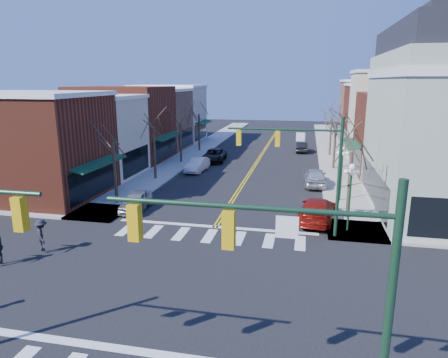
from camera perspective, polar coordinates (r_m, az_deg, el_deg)
The scene contains 31 objects.
ground at distance 18.97m, azimuth -6.70°, elevation -14.97°, with size 160.00×160.00×0.00m, color black.
sidewalk_left at distance 39.49m, azimuth -9.70°, elevation 0.41°, with size 3.50×70.00×0.15m, color #9E9B93.
sidewalk_right at distance 37.00m, azimuth 16.46°, elevation -0.88°, with size 3.50×70.00×0.15m, color #9E9B93.
bldg_left_brick_a at distance 34.92m, azimuth -25.39°, elevation 4.08°, with size 10.00×8.50×8.00m, color maroon.
bldg_left_stucco_a at distance 41.33m, azimuth -18.96°, elevation 5.64°, with size 10.00×7.00×7.50m, color beige.
bldg_left_brick_b at distance 48.28m, azimuth -14.21°, elevation 7.64°, with size 10.00×9.00×8.50m, color maroon.
bldg_left_tan at distance 55.82m, azimuth -10.50°, elevation 8.25°, with size 10.00×7.50×7.80m, color #926750.
bldg_left_stucco_b at distance 63.02m, azimuth -7.85°, elevation 9.15°, with size 10.00×8.00×8.20m, color beige.
bldg_right_brick_a at distance 42.99m, azimuth 25.27°, elevation 5.69°, with size 10.00×8.50×8.00m, color maroon.
bldg_right_stucco at distance 50.41m, azimuth 23.41°, elevation 8.04°, with size 10.00×7.00×10.00m, color beige.
bldg_right_brick_b at distance 57.82m, azimuth 21.90°, elevation 8.03°, with size 10.00×8.00×8.50m, color maroon.
bldg_right_tan at distance 65.67m, azimuth 20.74°, elevation 8.93°, with size 10.00×8.00×9.00m, color #926750.
traffic_mast_near_right at distance 9.42m, azimuth 11.34°, elevation -14.32°, with size 6.60×0.28×7.20m.
traffic_mast_far_right at distance 23.54m, azimuth 11.76°, elevation 2.76°, with size 6.60×0.28×7.20m.
lamppost_corner at distance 25.15m, azimuth 17.63°, elevation -0.98°, with size 0.36×0.36×4.33m.
lamppost_midblock at distance 31.46m, azimuth 16.51°, elevation 1.99°, with size 0.36×0.36×4.33m.
tree_left_a at distance 30.84m, azimuth -15.29°, elevation 0.73°, with size 0.24×0.24×4.76m, color #382B21.
tree_left_b at distance 37.96m, azimuth -9.90°, elevation 3.63°, with size 0.24×0.24×5.04m, color #382B21.
tree_left_c at distance 45.43m, azimuth -6.20°, elevation 5.10°, with size 0.24×0.24×4.55m, color #382B21.
tree_left_d at distance 53.00m, azimuth -3.56°, elevation 6.59°, with size 0.24×0.24×4.90m, color #382B21.
tree_right_a at distance 27.74m, azimuth 17.45°, elevation -1.01°, with size 0.24×0.24×4.62m, color #382B21.
tree_right_b at distance 35.46m, azimuth 16.30°, elevation 2.68°, with size 0.24×0.24×5.18m, color #382B21.
tree_right_c at distance 43.35m, azimuth 15.51°, elevation 4.45°, with size 0.24×0.24×4.83m, color #382B21.
tree_right_d at distance 51.24m, azimuth 14.99°, elevation 5.94°, with size 0.24×0.24×4.97m, color #382B21.
car_left_near at distance 29.56m, azimuth -12.48°, elevation -3.09°, with size 1.58×3.94×1.34m, color #ABACB0.
car_left_mid at distance 41.25m, azimuth -3.83°, elevation 2.05°, with size 1.50×4.30×1.42m, color silver.
car_left_far at distance 46.35m, azimuth -1.38°, elevation 3.40°, with size 2.37×5.15×1.43m, color black.
car_right_near at distance 27.39m, azimuth 13.18°, elevation -4.27°, with size 2.16×5.31×1.54m, color maroon.
car_right_mid at distance 36.40m, azimuth 12.89°, elevation 0.30°, with size 1.91×4.74×1.62m, color silver.
car_right_far at distance 53.57m, azimuth 11.08°, elevation 4.51°, with size 1.41×4.04×1.33m, color black.
pedestrian_dark_b at distance 23.86m, azimuth -24.59°, elevation -7.29°, with size 1.13×0.65×1.75m, color black.
Camera 1 is at (5.44, -15.73, 9.11)m, focal length 32.00 mm.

